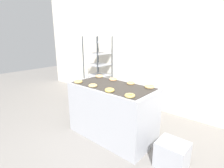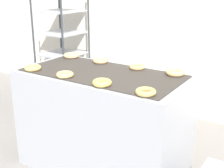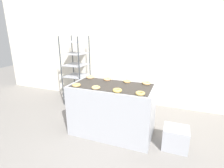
{
  "view_description": "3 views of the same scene",
  "coord_description": "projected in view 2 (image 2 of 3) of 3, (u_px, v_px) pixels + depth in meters",
  "views": [
    {
      "loc": [
        1.75,
        -1.42,
        1.67
      ],
      "look_at": [
        0.0,
        0.6,
        0.92
      ],
      "focal_mm": 28.0,
      "sensor_mm": 36.0,
      "label": 1
    },
    {
      "loc": [
        1.39,
        -1.39,
        1.62
      ],
      "look_at": [
        0.0,
        0.75,
        0.76
      ],
      "focal_mm": 50.0,
      "sensor_mm": 36.0,
      "label": 2
    },
    {
      "loc": [
        0.98,
        -1.98,
        1.79
      ],
      "look_at": [
        0.0,
        0.6,
        0.92
      ],
      "focal_mm": 28.0,
      "sensor_mm": 36.0,
      "label": 3
    }
  ],
  "objects": [
    {
      "name": "donut_far_right",
      "position": [
        175.0,
        72.0,
        2.46
      ],
      "size": [
        0.15,
        0.15,
        0.04
      ],
      "primitive_type": "torus",
      "color": "#E7B971",
      "rests_on": "fryer_machine"
    },
    {
      "name": "baking_rack_cart",
      "position": [
        62.0,
        43.0,
        4.0
      ],
      "size": [
        0.51,
        0.53,
        1.64
      ],
      "color": "#33383D",
      "rests_on": "ground_plane"
    },
    {
      "name": "fryer_machine",
      "position": [
        103.0,
        123.0,
        2.68
      ],
      "size": [
        1.41,
        0.71,
        0.9
      ],
      "color": "#A8AAB2",
      "rests_on": "ground_plane"
    },
    {
      "name": "donut_near_midleft",
      "position": [
        65.0,
        75.0,
        2.42
      ],
      "size": [
        0.14,
        0.14,
        0.04
      ],
      "primitive_type": "torus",
      "color": "#DCB26E",
      "rests_on": "fryer_machine"
    },
    {
      "name": "donut_near_left",
      "position": [
        33.0,
        68.0,
        2.6
      ],
      "size": [
        0.14,
        0.14,
        0.04
      ],
      "primitive_type": "torus",
      "color": "tan",
      "rests_on": "fryer_machine"
    },
    {
      "name": "donut_near_right",
      "position": [
        146.0,
        92.0,
        2.05
      ],
      "size": [
        0.14,
        0.14,
        0.04
      ],
      "primitive_type": "torus",
      "color": "tan",
      "rests_on": "fryer_machine"
    },
    {
      "name": "donut_far_midright",
      "position": [
        137.0,
        67.0,
        2.63
      ],
      "size": [
        0.13,
        0.13,
        0.04
      ],
      "primitive_type": "torus",
      "color": "#E0B066",
      "rests_on": "fryer_machine"
    },
    {
      "name": "donut_near_midright",
      "position": [
        102.0,
        83.0,
        2.22
      ],
      "size": [
        0.14,
        0.14,
        0.04
      ],
      "primitive_type": "torus",
      "color": "#E6BE59",
      "rests_on": "fryer_machine"
    },
    {
      "name": "donut_far_left",
      "position": [
        71.0,
        55.0,
        3.01
      ],
      "size": [
        0.15,
        0.15,
        0.04
      ],
      "primitive_type": "torus",
      "color": "tan",
      "rests_on": "fryer_machine"
    },
    {
      "name": "donut_far_midleft",
      "position": [
        101.0,
        61.0,
        2.82
      ],
      "size": [
        0.14,
        0.14,
        0.04
      ],
      "primitive_type": "torus",
      "color": "#E8AB6F",
      "rests_on": "fryer_machine"
    }
  ]
}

